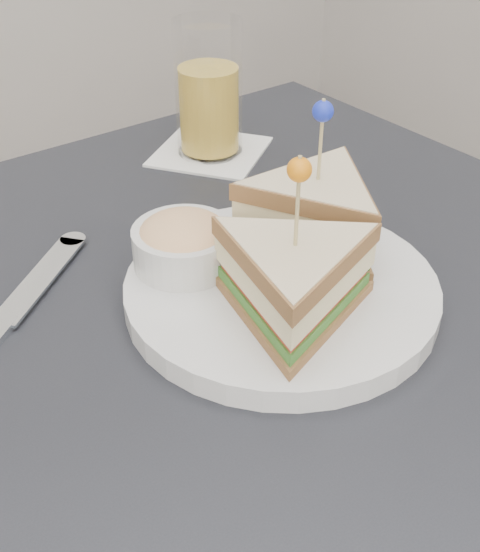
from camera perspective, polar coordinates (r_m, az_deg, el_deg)
name	(u,v)px	position (r m, az deg, el deg)	size (l,w,h in m)	color
table	(238,414)	(0.57, -0.20, -11.32)	(0.80, 0.80, 0.75)	black
plate_meal	(288,254)	(0.54, 3.95, 1.82)	(0.30, 0.29, 0.15)	silver
cutlery_knife	(9,317)	(0.56, -18.53, -3.26)	(0.19, 0.16, 0.01)	silver
drink_set	(209,97)	(0.77, -2.60, 14.51)	(0.16, 0.16, 0.15)	white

